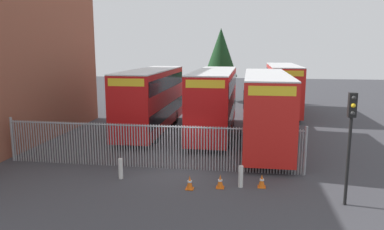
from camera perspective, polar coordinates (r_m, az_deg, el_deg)
ground_plane at (r=26.03m, az=1.35°, el=-2.79°), size 100.00×100.00×0.00m
palisade_fence at (r=18.41m, az=-6.56°, el=-4.58°), size 15.06×0.14×2.35m
double_decker_bus_near_gate at (r=22.44m, az=11.35°, el=1.21°), size 2.54×10.81×4.42m
double_decker_bus_behind_fence_left at (r=26.34m, az=-6.30°, el=2.67°), size 2.54×10.81×4.42m
double_decker_bus_behind_fence_right at (r=25.31m, az=3.47°, el=2.41°), size 2.54×10.81×4.42m
double_decker_bus_far_back at (r=34.72m, az=13.84°, el=4.26°), size 2.54×10.81×4.42m
bollard_near_left at (r=17.26m, az=-11.00°, el=-8.15°), size 0.20×0.20×0.95m
bollard_center_front at (r=16.09m, az=7.57°, el=-9.43°), size 0.20×0.20×0.95m
traffic_cone_by_gate at (r=15.80m, az=-0.36°, el=-10.43°), size 0.34×0.34×0.59m
traffic_cone_mid_forecourt at (r=16.27m, az=10.76°, el=-9.99°), size 0.34×0.34×0.59m
traffic_cone_near_kerb at (r=15.97m, az=4.39°, el=-10.22°), size 0.34×0.34×0.59m
traffic_light_kerbside at (r=14.70m, az=23.36°, el=-1.91°), size 0.28×0.33×4.30m
tree_tall_back at (r=41.65m, az=4.49°, el=9.60°), size 3.73×3.73×8.11m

